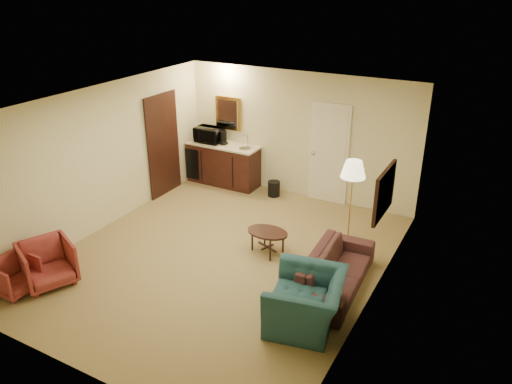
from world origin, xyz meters
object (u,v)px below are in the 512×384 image
rose_chair_near (47,261)px  floor_lamp (350,204)px  rose_chair_far (14,274)px  wetbar_cabinet (224,164)px  waste_bin (274,189)px  sofa (336,265)px  teal_armchair (306,293)px  coffee_table (267,242)px  microwave (209,133)px  coffee_maker (223,138)px

rose_chair_near → floor_lamp: floor_lamp is taller
rose_chair_near → rose_chair_far: rose_chair_near is taller
wetbar_cabinet → waste_bin: bearing=-3.1°
rose_chair_near → waste_bin: size_ratio=2.31×
floor_lamp → rose_chair_far: bearing=-136.4°
sofa → teal_armchair: size_ratio=1.76×
rose_chair_near → waste_bin: (1.54, 4.53, -0.21)m
coffee_table → wetbar_cabinet: bearing=135.4°
teal_armchair → rose_chair_far: (-4.05, -1.37, -0.18)m
wetbar_cabinet → teal_armchair: 5.07m
waste_bin → floor_lamp: bearing=-31.2°
microwave → coffee_table: bearing=-41.7°
sofa → coffee_table: sofa is taller
teal_armchair → waste_bin: size_ratio=3.40×
teal_armchair → floor_lamp: (-0.20, 2.30, 0.30)m
floor_lamp → waste_bin: (-2.06, 1.25, -0.62)m
sofa → rose_chair_near: 4.32m
rose_chair_near → coffee_table: 3.45m
wetbar_cabinet → coffee_table: (2.25, -2.22, -0.26)m
rose_chair_far → microwave: (0.15, 4.98, 0.82)m
teal_armchair → rose_chair_near: (-3.80, -0.98, -0.11)m
teal_armchair → coffee_table: bearing=-148.6°
microwave → rose_chair_far: bearing=-93.0°
wetbar_cabinet → rose_chair_far: (-0.50, -4.99, -0.16)m
coffee_table → sofa: bearing=-16.9°
teal_armchair → waste_bin: 4.22m
rose_chair_far → microwave: microwave is taller
sofa → waste_bin: sofa is taller
teal_armchair → rose_chair_near: 3.93m
teal_armchair → coffee_table: 1.93m
wetbar_cabinet → microwave: (-0.35, -0.01, 0.66)m
sofa → rose_chair_far: bearing=116.5°
sofa → rose_chair_far: (-4.10, -2.36, -0.08)m
coffee_maker → floor_lamp: bearing=-25.2°
floor_lamp → coffee_maker: 3.61m
sofa → coffee_maker: (-3.59, 2.64, 0.69)m
sofa → microwave: size_ratio=3.25×
waste_bin → coffee_maker: (-1.28, 0.08, 0.90)m
sofa → rose_chair_near: bearing=113.6°
teal_armchair → waste_bin: (-2.26, 3.55, -0.32)m
sofa → microwave: microwave is taller
coffee_maker → microwave: bearing=178.4°
teal_armchair → rose_chair_near: teal_armchair is taller
sofa → coffee_table: size_ratio=2.72×
teal_armchair → microwave: 5.36m
rose_chair_near → waste_bin: 4.79m
waste_bin → microwave: size_ratio=0.54×
floor_lamp → microwave: floor_lamp is taller
floor_lamp → waste_bin: bearing=148.8°
wetbar_cabinet → teal_armchair: (3.55, -3.62, 0.02)m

